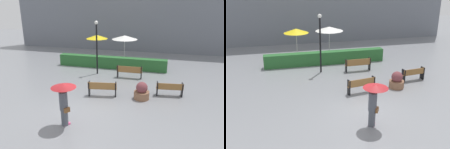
# 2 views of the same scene
# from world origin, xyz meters

# --- Properties ---
(ground_plane) EXTENTS (60.00, 60.00, 0.00)m
(ground_plane) POSITION_xyz_m (0.00, 0.00, 0.00)
(ground_plane) COLOR gray
(bench_back_row) EXTENTS (1.90, 0.36, 0.92)m
(bench_back_row) POSITION_xyz_m (1.53, 6.19, 0.55)
(bench_back_row) COLOR olive
(bench_back_row) RESTS_ON ground
(bench_mid_center) EXTENTS (1.75, 0.59, 0.90)m
(bench_mid_center) POSITION_xyz_m (0.55, 2.51, 0.54)
(bench_mid_center) COLOR olive
(bench_mid_center) RESTS_ON ground
(bench_far_right) EXTENTS (1.62, 0.56, 0.83)m
(bench_far_right) POSITION_xyz_m (4.48, 3.57, 0.49)
(bench_far_right) COLOR olive
(bench_far_right) RESTS_ON ground
(pedestrian_with_umbrella) EXTENTS (1.12, 1.12, 2.07)m
(pedestrian_with_umbrella) POSITION_xyz_m (-0.12, -1.12, 1.42)
(pedestrian_with_umbrella) COLOR #4C515B
(pedestrian_with_umbrella) RESTS_ON ground
(planter_pot) EXTENTS (0.91, 0.91, 1.04)m
(planter_pot) POSITION_xyz_m (2.90, 2.73, 0.45)
(planter_pot) COLOR brown
(planter_pot) RESTS_ON ground
(lamp_post) EXTENTS (0.28, 0.28, 4.12)m
(lamp_post) POSITION_xyz_m (-1.12, 6.60, 2.51)
(lamp_post) COLOR black
(lamp_post) RESTS_ON ground
(patio_umbrella_yellow) EXTENTS (2.03, 2.03, 2.47)m
(patio_umbrella_yellow) POSITION_xyz_m (-2.41, 10.53, 2.29)
(patio_umbrella_yellow) COLOR silver
(patio_umbrella_yellow) RESTS_ON ground
(patio_umbrella_white) EXTENTS (2.31, 2.31, 2.56)m
(patio_umbrella_white) POSITION_xyz_m (0.30, 10.30, 2.38)
(patio_umbrella_white) COLOR silver
(patio_umbrella_white) RESTS_ON ground
(hedge_strip) EXTENTS (9.33, 0.70, 0.98)m
(hedge_strip) POSITION_xyz_m (-0.43, 8.40, 0.49)
(hedge_strip) COLOR #28602D
(hedge_strip) RESTS_ON ground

